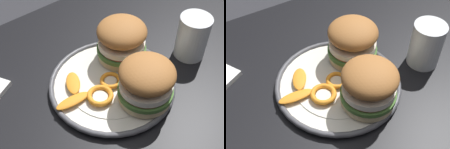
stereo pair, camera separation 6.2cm
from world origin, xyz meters
The scene contains 9 objects.
dining_table centered at (0.00, 0.00, 0.63)m, with size 1.28×0.83×0.74m.
dinner_plate centered at (0.07, -0.05, 0.75)m, with size 0.28×0.28×0.02m.
sandwich_half_left centered at (0.00, -0.09, 0.80)m, with size 0.14×0.14×0.10m.
sandwich_half_right centered at (0.05, 0.03, 0.80)m, with size 0.15×0.15×0.10m.
orange_peel_curled centered at (0.07, -0.05, 0.76)m, with size 0.07×0.07×0.01m.
orange_peel_strip_long centered at (0.14, -0.09, 0.76)m, with size 0.06×0.07×0.01m.
orange_peel_strip_short centered at (0.17, -0.05, 0.76)m, with size 0.08×0.03×0.01m.
orange_peel_small_curl centered at (0.12, -0.03, 0.76)m, with size 0.08×0.08×0.01m.
drinking_glass centered at (-0.15, -0.01, 0.78)m, with size 0.07×0.07×0.11m.
Camera 2 is at (0.31, 0.34, 1.26)m, focal length 48.97 mm.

